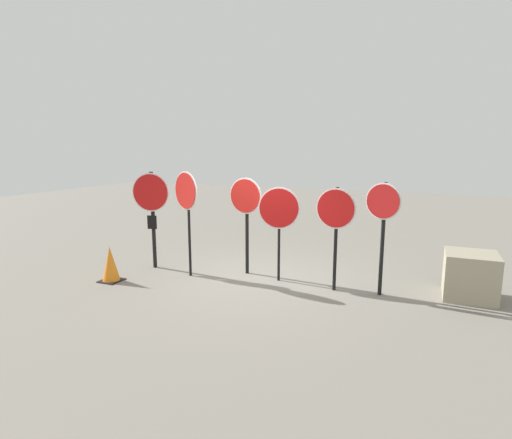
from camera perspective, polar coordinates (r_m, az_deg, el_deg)
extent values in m
plane|color=gray|center=(8.88, 0.33, -8.59)|extent=(40.00, 40.00, 0.00)
cylinder|color=black|center=(9.82, -14.47, -0.13)|extent=(0.09, 0.09, 2.31)
cylinder|color=white|center=(9.66, -14.82, 3.78)|extent=(0.89, 0.23, 0.91)
cylinder|color=red|center=(9.65, -14.86, 3.77)|extent=(0.83, 0.22, 0.85)
cube|color=black|center=(9.76, -14.63, -0.38)|extent=(0.23, 0.08, 0.32)
cylinder|color=black|center=(9.01, -9.52, -1.21)|extent=(0.06, 0.06, 2.20)
cylinder|color=white|center=(8.85, -9.97, 4.07)|extent=(0.78, 0.38, 0.85)
cylinder|color=red|center=(8.84, -10.07, 4.06)|extent=(0.72, 0.36, 0.79)
cylinder|color=black|center=(9.07, -1.29, -1.48)|extent=(0.08, 0.08, 2.05)
cylinder|color=white|center=(8.90, -1.52, 3.39)|extent=(0.81, 0.12, 0.81)
cylinder|color=red|center=(8.88, -1.58, 3.38)|extent=(0.75, 0.12, 0.75)
cylinder|color=black|center=(8.60, 3.30, -2.59)|extent=(0.06, 0.06, 1.92)
cylinder|color=white|center=(8.43, 3.30, 1.64)|extent=(0.87, 0.21, 0.89)
cylinder|color=red|center=(8.41, 3.28, 1.62)|extent=(0.82, 0.20, 0.83)
cylinder|color=black|center=(8.13, 11.31, -2.85)|extent=(0.07, 0.07, 2.10)
cylinder|color=white|center=(7.96, 11.34, 1.55)|extent=(0.81, 0.12, 0.81)
cylinder|color=red|center=(7.94, 11.30, 1.53)|extent=(0.75, 0.11, 0.75)
cylinder|color=black|center=(8.08, 17.62, -2.77)|extent=(0.07, 0.07, 2.22)
cylinder|color=white|center=(7.90, 17.73, 2.49)|extent=(0.68, 0.25, 0.71)
cylinder|color=red|center=(7.88, 17.68, 2.48)|extent=(0.62, 0.23, 0.65)
cube|color=black|center=(9.35, -19.93, -8.18)|extent=(0.44, 0.44, 0.02)
cone|color=orange|center=(9.24, -20.08, -5.93)|extent=(0.37, 0.37, 0.74)
cube|color=#9E937A|center=(8.74, 28.27, -7.08)|extent=(0.92, 0.93, 0.89)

